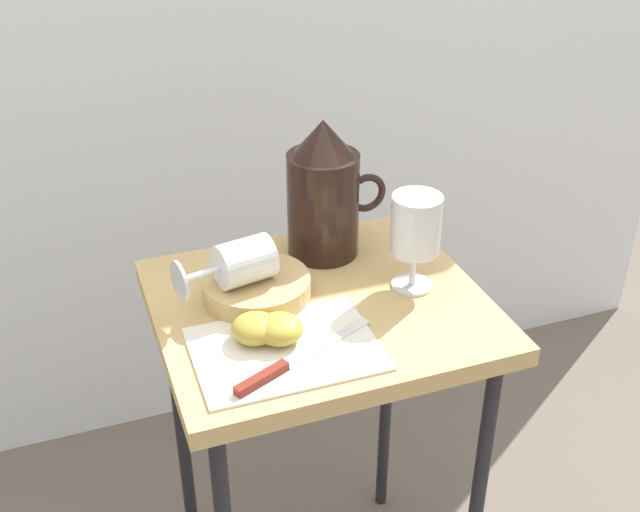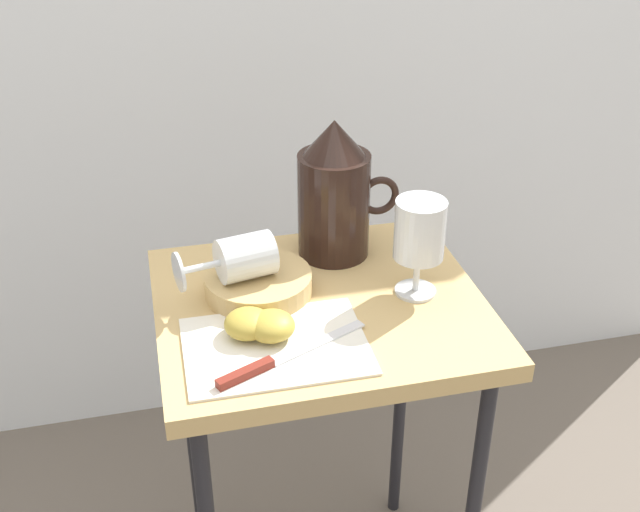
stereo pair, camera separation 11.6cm
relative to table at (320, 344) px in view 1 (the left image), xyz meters
The scene contains 10 objects.
curtain_drape 0.72m from the table, 90.00° to the left, with size 2.40×0.03×1.88m, color white.
table is the anchor object (origin of this frame).
linen_napkin 0.15m from the table, 131.59° to the right, with size 0.26×0.19×0.00m, color silver.
basket_tray 0.14m from the table, 153.40° to the left, with size 0.16×0.16×0.04m, color tan.
pitcher 0.23m from the table, 67.83° to the left, with size 0.17×0.12×0.23m.
wine_glass_upright 0.24m from the table, ahead, with size 0.08×0.08×0.16m.
wine_glass_tipped_near 0.19m from the table, 160.17° to the left, with size 0.16×0.09×0.07m.
apple_half_left 0.17m from the table, 151.70° to the right, with size 0.07×0.07×0.04m, color #B29938.
apple_half_right 0.16m from the table, 138.89° to the right, with size 0.07×0.07×0.04m, color #B29938.
knife 0.19m from the table, 125.49° to the right, with size 0.23×0.11×0.01m.
Camera 1 is at (-0.34, -0.94, 1.36)m, focal length 44.44 mm.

